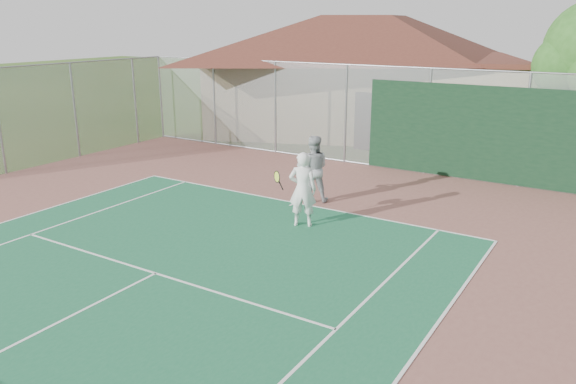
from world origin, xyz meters
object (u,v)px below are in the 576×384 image
object	(u,v)px
bleachers	(262,120)
player_grey_back	(313,169)
clubhouse	(364,62)
player_white_front	(302,190)

from	to	relation	value
bleachers	player_grey_back	size ratio (longest dim) A/B	1.87
clubhouse	player_grey_back	bearing A→B (deg)	-92.31
bleachers	player_white_front	size ratio (longest dim) A/B	1.88
clubhouse	bleachers	world-z (taller)	clubhouse
player_grey_back	player_white_front	bearing A→B (deg)	81.85
clubhouse	player_grey_back	size ratio (longest dim) A/B	8.88
clubhouse	player_grey_back	world-z (taller)	clubhouse
player_white_front	player_grey_back	size ratio (longest dim) A/B	1.00
player_grey_back	bleachers	bearing A→B (deg)	-77.88
clubhouse	player_white_front	size ratio (longest dim) A/B	8.91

